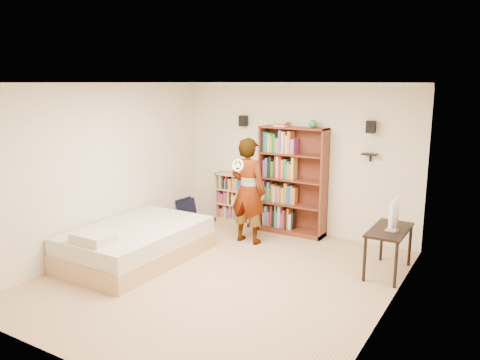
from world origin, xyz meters
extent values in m
cube|color=tan|center=(0.00, 0.00, 0.00)|extent=(4.50, 5.00, 0.01)
cube|color=beige|center=(0.00, 2.50, 1.35)|extent=(4.50, 0.02, 2.70)
cube|color=beige|center=(0.00, -2.50, 1.35)|extent=(4.50, 0.02, 2.70)
cube|color=beige|center=(-2.25, 0.00, 1.35)|extent=(0.02, 5.00, 2.70)
cube|color=beige|center=(2.25, 0.00, 1.35)|extent=(0.02, 5.00, 2.70)
cube|color=white|center=(0.00, 0.00, 2.70)|extent=(4.50, 5.00, 0.02)
cube|color=white|center=(0.00, 2.47, 2.67)|extent=(4.50, 0.06, 0.06)
cube|color=white|center=(0.00, -2.47, 2.67)|extent=(4.50, 0.06, 0.06)
cube|color=white|center=(-2.22, 0.00, 2.67)|extent=(0.06, 5.00, 0.06)
cube|color=white|center=(2.22, 0.00, 2.67)|extent=(0.06, 5.00, 0.06)
cube|color=black|center=(-1.05, 2.40, 2.00)|extent=(0.14, 0.12, 0.20)
cube|color=black|center=(1.35, 2.40, 2.00)|extent=(0.14, 0.12, 0.20)
cube|color=black|center=(1.35, 2.41, 1.55)|extent=(0.25, 0.16, 0.02)
imported|color=black|center=(-0.42, 1.50, 0.91)|extent=(0.68, 0.46, 1.81)
torus|color=white|center=(-0.42, 1.16, 1.40)|extent=(0.21, 0.08, 0.21)
camera|label=1|loc=(3.41, -5.20, 2.70)|focal=35.00mm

